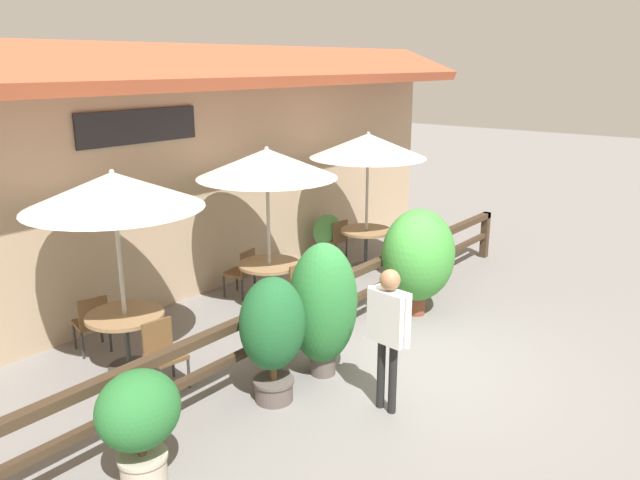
{
  "coord_description": "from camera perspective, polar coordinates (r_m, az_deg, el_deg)",
  "views": [
    {
      "loc": [
        -6.75,
        -4.06,
        3.93
      ],
      "look_at": [
        0.29,
        1.57,
        1.35
      ],
      "focal_mm": 35.0,
      "sensor_mm": 36.0,
      "label": 1
    }
  ],
  "objects": [
    {
      "name": "potted_plant_entrance_palm",
      "position": [
        12.85,
        0.72,
        0.58
      ],
      "size": [
        0.66,
        0.59,
        0.92
      ],
      "color": "brown",
      "rests_on": "ground"
    },
    {
      "name": "patio_umbrella_middle",
      "position": [
        9.84,
        -4.88,
        6.99
      ],
      "size": [
        2.23,
        2.23,
        2.67
      ],
      "color": "#B7B2A8",
      "rests_on": "ground"
    },
    {
      "name": "chair_near_wallside",
      "position": [
        9.28,
        -20.14,
        -6.96
      ],
      "size": [
        0.51,
        0.51,
        0.84
      ],
      "rotation": [
        0.0,
        0.0,
        2.89
      ],
      "color": "brown",
      "rests_on": "ground"
    },
    {
      "name": "potted_plant_small_flowering",
      "position": [
        7.96,
        0.27,
        -5.97
      ],
      "size": [
        0.94,
        0.85,
        1.78
      ],
      "color": "#564C47",
      "rests_on": "ground"
    },
    {
      "name": "patio_umbrella_far",
      "position": [
        11.93,
        4.41,
        8.58
      ],
      "size": [
        2.23,
        2.23,
        2.67
      ],
      "color": "#B7B2A8",
      "rests_on": "ground"
    },
    {
      "name": "dining_table_middle",
      "position": [
        10.27,
        -4.64,
        -2.91
      ],
      "size": [
        1.01,
        1.01,
        0.77
      ],
      "color": "olive",
      "rests_on": "ground"
    },
    {
      "name": "dining_table_far",
      "position": [
        12.29,
        4.24,
        0.28
      ],
      "size": [
        1.01,
        1.01,
        0.77
      ],
      "color": "olive",
      "rests_on": "ground"
    },
    {
      "name": "chair_near_streetside",
      "position": [
        8.11,
        -14.14,
        -9.83
      ],
      "size": [
        0.48,
        0.48,
        0.84
      ],
      "rotation": [
        0.0,
        0.0,
        -0.14
      ],
      "color": "brown",
      "rests_on": "ground"
    },
    {
      "name": "patio_umbrella_near",
      "position": [
        8.11,
        -18.38,
        4.31
      ],
      "size": [
        2.23,
        2.23,
        2.67
      ],
      "color": "#B7B2A8",
      "rests_on": "ground"
    },
    {
      "name": "chair_middle_streetside",
      "position": [
        9.91,
        -1.39,
        -4.48
      ],
      "size": [
        0.51,
        0.51,
        0.84
      ],
      "rotation": [
        0.0,
        0.0,
        -0.26
      ],
      "color": "brown",
      "rests_on": "ground"
    },
    {
      "name": "chair_middle_wallside",
      "position": [
        10.83,
        -7.14,
        -2.79
      ],
      "size": [
        0.49,
        0.49,
        0.84
      ],
      "rotation": [
        0.0,
        0.0,
        3.33
      ],
      "color": "brown",
      "rests_on": "ground"
    },
    {
      "name": "chair_far_wallside",
      "position": [
        12.73,
        1.46,
        0.19
      ],
      "size": [
        0.46,
        0.46,
        0.84
      ],
      "rotation": [
        0.0,
        0.0,
        3.04
      ],
      "color": "brown",
      "rests_on": "ground"
    },
    {
      "name": "pedestrian",
      "position": [
        7.13,
        6.29,
        -7.44
      ],
      "size": [
        0.26,
        0.6,
        1.73
      ],
      "rotation": [
        0.0,
        0.0,
        1.46
      ],
      "color": "black",
      "rests_on": "ground"
    },
    {
      "name": "potted_plant_broad_leaf",
      "position": [
        9.97,
        8.97,
        -1.44
      ],
      "size": [
        1.24,
        1.12,
        1.73
      ],
      "color": "brown",
      "rests_on": "ground"
    },
    {
      "name": "patio_railing",
      "position": [
        9.06,
        1.41,
        -4.96
      ],
      "size": [
        10.4,
        0.14,
        0.95
      ],
      "color": "#3D2D1E",
      "rests_on": "ground"
    },
    {
      "name": "ground_plane",
      "position": [
        8.8,
        6.92,
        -10.69
      ],
      "size": [
        60.0,
        60.0,
        0.0
      ],
      "primitive_type": "plane",
      "color": "slate"
    },
    {
      "name": "potted_plant_tall_tropical",
      "position": [
        6.27,
        -16.21,
        -15.42
      ],
      "size": [
        0.81,
        0.73,
        1.21
      ],
      "color": "#B7AD99",
      "rests_on": "ground"
    },
    {
      "name": "potted_plant_corner_fern",
      "position": [
        7.38,
        -4.36,
        -8.18
      ],
      "size": [
        0.82,
        0.74,
        1.56
      ],
      "color": "#564C47",
      "rests_on": "ground"
    },
    {
      "name": "chair_far_streetside",
      "position": [
        11.92,
        7.07,
        -1.03
      ],
      "size": [
        0.48,
        0.48,
        0.84
      ],
      "rotation": [
        0.0,
        0.0,
        0.16
      ],
      "color": "brown",
      "rests_on": "ground"
    },
    {
      "name": "dining_table_near",
      "position": [
        8.63,
        -17.34,
        -7.38
      ],
      "size": [
        1.01,
        1.01,
        0.77
      ],
      "color": "olive",
      "rests_on": "ground"
    },
    {
      "name": "building_facade",
      "position": [
        10.74,
        -11.69,
        6.17
      ],
      "size": [
        14.28,
        1.49,
        4.23
      ],
      "color": "tan",
      "rests_on": "ground"
    }
  ]
}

